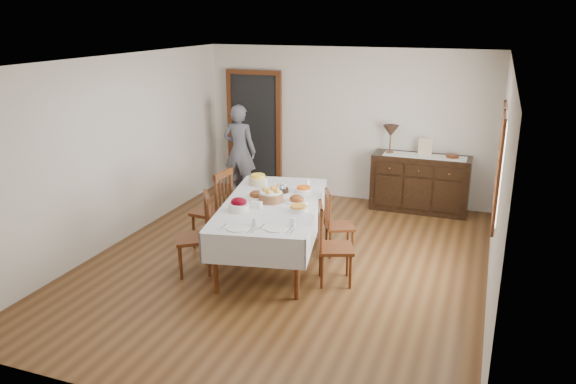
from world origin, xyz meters
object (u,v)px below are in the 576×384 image
(dining_table, at_px, (272,209))
(sideboard, at_px, (420,183))
(chair_right_near, at_px, (331,244))
(chair_left_far, at_px, (215,208))
(person, at_px, (240,148))
(chair_left_near, at_px, (197,233))
(chair_right_far, at_px, (336,223))
(table_lamp, at_px, (391,132))

(dining_table, bearing_deg, sideboard, 49.10)
(chair_right_near, bearing_deg, chair_left_far, 53.69)
(dining_table, relative_size, person, 1.45)
(chair_right_near, height_order, sideboard, chair_right_near)
(chair_left_far, bearing_deg, person, -158.74)
(chair_left_near, xyz_separation_m, chair_left_far, (-0.17, 0.82, 0.04))
(chair_right_near, height_order, person, person)
(dining_table, relative_size, chair_left_far, 2.29)
(chair_left_near, height_order, chair_right_far, chair_left_near)
(chair_right_far, height_order, person, person)
(chair_left_near, bearing_deg, chair_right_near, 66.31)
(chair_left_near, relative_size, chair_right_far, 1.15)
(chair_right_far, bearing_deg, chair_left_far, 75.05)
(chair_right_far, xyz_separation_m, table_lamp, (0.29, 2.19, 0.84))
(sideboard, relative_size, table_lamp, 3.38)
(chair_left_far, relative_size, chair_right_far, 1.24)
(chair_right_near, bearing_deg, chair_right_far, -8.64)
(sideboard, height_order, person, person)
(dining_table, relative_size, chair_right_near, 2.55)
(chair_left_far, relative_size, table_lamp, 2.41)
(chair_left_far, xyz_separation_m, chair_right_near, (1.82, -0.53, -0.06))
(chair_left_far, relative_size, person, 0.63)
(sideboard, xyz_separation_m, person, (-3.09, -0.32, 0.41))
(chair_left_far, distance_m, table_lamp, 3.24)
(person, bearing_deg, chair_right_near, 132.08)
(chair_left_near, distance_m, chair_right_near, 1.67)
(dining_table, height_order, chair_right_near, chair_right_near)
(dining_table, xyz_separation_m, chair_right_near, (0.90, -0.34, -0.21))
(person, height_order, table_lamp, person)
(chair_left_near, distance_m, chair_right_far, 1.86)
(chair_left_far, xyz_separation_m, chair_right_far, (1.65, 0.31, -0.11))
(chair_right_near, bearing_deg, chair_left_near, 80.02)
(chair_right_near, relative_size, sideboard, 0.64)
(chair_right_near, relative_size, person, 0.57)
(dining_table, height_order, chair_left_far, chair_left_far)
(chair_right_near, xyz_separation_m, person, (-2.45, 2.71, 0.37))
(dining_table, bearing_deg, person, 112.10)
(dining_table, relative_size, chair_left_near, 2.48)
(chair_right_far, bearing_deg, sideboard, -45.97)
(chair_left_near, distance_m, table_lamp, 3.84)
(chair_left_far, bearing_deg, sideboard, 140.61)
(chair_right_far, height_order, table_lamp, table_lamp)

